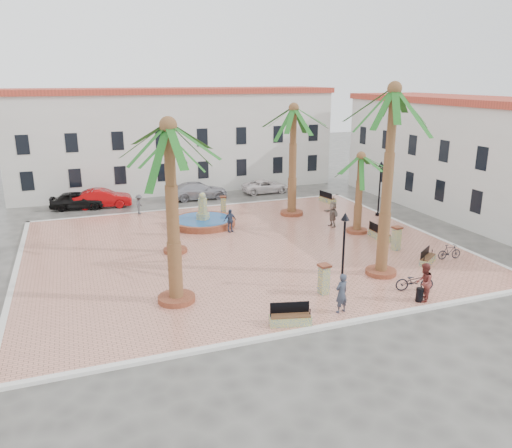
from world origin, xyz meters
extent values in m
plane|color=#56544F|center=(0.00, 0.00, 0.00)|extent=(120.00, 120.00, 0.00)
cube|color=tan|center=(0.00, 0.00, 0.07)|extent=(26.00, 22.00, 0.15)
cube|color=silver|center=(0.00, 11.00, 0.08)|extent=(26.30, 0.30, 0.16)
cube|color=silver|center=(0.00, -11.00, 0.08)|extent=(26.30, 0.30, 0.16)
cube|color=silver|center=(13.00, 0.00, 0.08)|extent=(0.30, 22.30, 0.16)
cube|color=silver|center=(-13.00, 0.00, 0.08)|extent=(0.30, 22.30, 0.16)
cube|color=silver|center=(0.00, 20.00, 4.50)|extent=(30.00, 7.00, 9.00)
cube|color=#AE3A29|center=(0.00, 20.00, 9.25)|extent=(30.40, 7.40, 0.50)
cube|color=black|center=(-13.12, 16.52, 2.20)|extent=(1.00, 0.12, 1.60)
cube|color=black|center=(-9.38, 16.52, 2.20)|extent=(1.00, 0.12, 1.60)
cube|color=black|center=(-5.62, 16.52, 2.20)|extent=(1.00, 0.12, 1.60)
cube|color=black|center=(-1.88, 16.52, 2.20)|extent=(1.00, 0.12, 1.60)
cube|color=black|center=(1.88, 16.52, 2.20)|extent=(1.00, 0.12, 1.60)
cube|color=black|center=(5.62, 16.52, 2.20)|extent=(1.00, 0.12, 1.60)
cube|color=black|center=(9.38, 16.52, 2.20)|extent=(1.00, 0.12, 1.60)
cube|color=black|center=(13.12, 16.52, 2.20)|extent=(1.00, 0.12, 1.60)
cube|color=black|center=(-13.12, 16.52, 5.20)|extent=(1.00, 0.12, 1.60)
cube|color=black|center=(-9.38, 16.52, 5.20)|extent=(1.00, 0.12, 1.60)
cube|color=black|center=(-5.62, 16.52, 5.20)|extent=(1.00, 0.12, 1.60)
cube|color=black|center=(-1.88, 16.52, 5.20)|extent=(1.00, 0.12, 1.60)
cube|color=black|center=(1.88, 16.52, 5.20)|extent=(1.00, 0.12, 1.60)
cube|color=black|center=(5.62, 16.52, 5.20)|extent=(1.00, 0.12, 1.60)
cube|color=black|center=(9.38, 16.52, 5.20)|extent=(1.00, 0.12, 1.60)
cube|color=black|center=(13.12, 16.52, 5.20)|extent=(1.00, 0.12, 1.60)
cube|color=silver|center=(20.00, 2.00, 4.25)|extent=(7.00, 26.00, 8.50)
cube|color=#AE3A29|center=(20.00, 2.00, 8.75)|extent=(7.40, 26.40, 0.50)
cube|color=black|center=(16.54, -2.06, 2.20)|extent=(0.12, 1.00, 1.60)
cube|color=black|center=(16.54, 1.65, 2.20)|extent=(0.12, 1.00, 1.60)
cube|color=black|center=(16.54, 5.37, 2.20)|extent=(0.12, 1.00, 1.60)
cube|color=black|center=(16.54, 9.08, 2.20)|extent=(0.12, 1.00, 1.60)
cube|color=black|center=(16.54, 12.80, 2.20)|extent=(0.12, 1.00, 1.60)
cube|color=black|center=(16.54, -2.06, 5.20)|extent=(0.12, 1.00, 1.60)
cube|color=black|center=(16.54, 1.65, 5.20)|extent=(0.12, 1.00, 1.60)
cube|color=black|center=(16.54, 5.37, 5.20)|extent=(0.12, 1.00, 1.60)
cube|color=black|center=(16.54, 9.08, 5.20)|extent=(0.12, 1.00, 1.60)
cube|color=black|center=(16.54, 12.80, 5.20)|extent=(0.12, 1.00, 1.60)
cylinder|color=brown|center=(-0.97, 5.76, 0.37)|extent=(4.65, 4.65, 0.44)
cylinder|color=#194C8C|center=(-0.97, 5.76, 0.57)|extent=(4.10, 4.10, 0.07)
cylinder|color=gray|center=(-0.97, 5.76, 0.59)|extent=(1.00, 1.00, 0.89)
cylinder|color=gray|center=(-0.97, 5.76, 1.48)|extent=(0.66, 0.66, 1.33)
sphere|color=gray|center=(-0.97, 5.76, 2.31)|extent=(0.49, 0.49, 0.49)
cylinder|color=brown|center=(-4.04, 0.67, 0.26)|extent=(1.45, 1.45, 0.22)
cylinder|color=brown|center=(-4.04, 0.67, 3.73)|extent=(0.47, 0.47, 6.73)
sphere|color=brown|center=(-4.04, 0.67, 7.10)|extent=(0.64, 0.64, 0.64)
cylinder|color=brown|center=(-5.40, -6.33, 0.28)|extent=(1.78, 1.78, 0.27)
cylinder|color=brown|center=(-5.40, -6.33, 4.44)|extent=(0.58, 0.58, 8.05)
sphere|color=brown|center=(-5.40, -6.33, 8.47)|extent=(0.78, 0.78, 0.78)
cylinder|color=brown|center=(5.75, -6.79, 0.27)|extent=(1.66, 1.66, 0.25)
cylinder|color=brown|center=(5.75, -6.79, 5.17)|extent=(0.54, 0.54, 9.53)
sphere|color=brown|center=(5.75, -6.79, 9.93)|extent=(0.73, 0.73, 0.73)
cylinder|color=brown|center=(8.57, 0.33, 0.26)|extent=(1.45, 1.45, 0.22)
cylinder|color=brown|center=(8.57, 0.33, 2.90)|extent=(0.47, 0.47, 5.06)
sphere|color=brown|center=(8.57, 0.33, 5.43)|extent=(0.63, 0.63, 0.63)
cylinder|color=brown|center=(6.24, 6.13, 0.28)|extent=(1.76, 1.76, 0.26)
cylinder|color=brown|center=(6.24, 6.13, 4.35)|extent=(0.57, 0.57, 7.88)
sphere|color=brown|center=(6.24, 6.13, 8.29)|extent=(0.77, 0.77, 0.77)
cube|color=gray|center=(-1.26, -10.40, 0.35)|extent=(1.90, 0.98, 0.40)
cube|color=#56351E|center=(-1.26, -10.40, 0.59)|extent=(1.79, 0.91, 0.06)
cube|color=black|center=(-1.21, -10.18, 0.86)|extent=(1.68, 0.47, 0.51)
cylinder|color=black|center=(-2.10, -10.19, 0.71)|extent=(0.05, 0.05, 0.30)
cylinder|color=black|center=(-0.43, -10.61, 0.71)|extent=(0.05, 0.05, 0.30)
cube|color=gray|center=(9.24, -6.31, 0.33)|extent=(1.58, 1.29, 0.35)
cube|color=#56351E|center=(9.24, -6.31, 0.53)|extent=(1.49, 1.21, 0.05)
cube|color=black|center=(9.13, -6.15, 0.77)|extent=(1.26, 0.88, 0.44)
cylinder|color=black|center=(8.62, -6.73, 0.63)|extent=(0.05, 0.05, 0.26)
cylinder|color=black|center=(9.85, -5.89, 0.63)|extent=(0.05, 0.05, 0.26)
cube|color=gray|center=(9.20, -1.46, 0.36)|extent=(0.62, 1.92, 0.42)
cube|color=#56351E|center=(9.20, -1.46, 0.61)|extent=(0.56, 1.81, 0.06)
cube|color=black|center=(8.96, -1.46, 0.89)|extent=(0.09, 1.80, 0.53)
cylinder|color=black|center=(9.18, -2.36, 0.73)|extent=(0.05, 0.05, 0.32)
cylinder|color=black|center=(9.21, -0.56, 0.73)|extent=(0.05, 0.05, 0.32)
cube|color=gray|center=(10.78, 8.73, 0.35)|extent=(0.84, 1.82, 0.39)
cube|color=#56351E|center=(10.78, 8.73, 0.57)|extent=(0.78, 1.72, 0.06)
cube|color=black|center=(10.57, 8.69, 0.83)|extent=(0.34, 1.64, 0.49)
cylinder|color=black|center=(10.93, 7.92, 0.69)|extent=(0.05, 0.05, 0.29)
cylinder|color=black|center=(10.63, 9.55, 0.69)|extent=(0.05, 0.05, 0.29)
cylinder|color=black|center=(2.82, -7.68, 0.23)|extent=(0.35, 0.35, 0.16)
cylinder|color=black|center=(2.82, -7.68, 2.01)|extent=(0.12, 0.12, 3.53)
cone|color=black|center=(2.82, -7.68, 3.93)|extent=(0.43, 0.43, 0.39)
sphere|color=beige|center=(2.82, -7.68, 3.78)|extent=(0.24, 0.24, 0.24)
cylinder|color=black|center=(12.40, 3.55, 0.23)|extent=(0.38, 0.38, 0.17)
cylinder|color=black|center=(12.40, 3.55, 2.14)|extent=(0.13, 0.13, 3.77)
cone|color=black|center=(12.40, 3.55, 4.18)|extent=(0.46, 0.46, 0.42)
sphere|color=beige|center=(12.40, 3.55, 4.03)|extent=(0.25, 0.25, 0.25)
cube|color=gray|center=(1.60, -8.01, 0.87)|extent=(0.48, 0.48, 1.43)
cube|color=brown|center=(1.60, -8.01, 1.64)|extent=(0.60, 0.60, 0.11)
cube|color=gray|center=(1.38, 8.48, 0.77)|extent=(0.44, 0.44, 1.25)
cube|color=brown|center=(1.38, 8.48, 1.45)|extent=(0.55, 0.55, 0.10)
cube|color=gray|center=(8.89, -3.72, 0.84)|extent=(0.47, 0.47, 1.39)
cube|color=brown|center=(8.89, -3.72, 1.59)|extent=(0.59, 0.59, 0.11)
cylinder|color=black|center=(5.48, -10.40, 0.49)|extent=(0.35, 0.35, 0.68)
imported|color=#303544|center=(1.39, -10.10, 1.09)|extent=(0.78, 0.61, 1.88)
imported|color=black|center=(6.05, -9.25, 0.65)|extent=(2.03, 1.20, 1.01)
imported|color=maroon|center=(5.67, -10.40, 1.10)|extent=(1.17, 1.16, 1.91)
imported|color=black|center=(10.86, -6.19, 0.59)|extent=(1.52, 0.60, 0.89)
imported|color=#897555|center=(-3.47, 4.08, 1.05)|extent=(1.01, 0.81, 1.80)
imported|color=#313F5A|center=(0.36, 3.46, 0.96)|extent=(1.00, 0.56, 1.62)
imported|color=#414245|center=(-4.88, 10.40, 0.93)|extent=(0.88, 1.14, 1.56)
imported|color=#746359|center=(7.64, 2.17, 1.06)|extent=(0.63, 1.71, 1.82)
imported|color=black|center=(-9.38, 14.36, 0.74)|extent=(4.54, 2.30, 1.48)
imported|color=#9C0709|center=(-7.38, 14.23, 0.77)|extent=(4.84, 2.17, 1.54)
imported|color=#A2A1A9|center=(0.80, 14.35, 0.76)|extent=(5.26, 2.22, 1.52)
imported|color=white|center=(7.38, 14.65, 0.61)|extent=(4.43, 2.07, 1.23)
camera|label=1|loc=(-9.43, -28.18, 10.45)|focal=35.00mm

